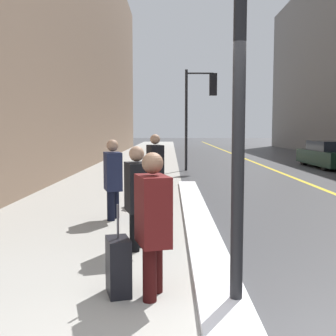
% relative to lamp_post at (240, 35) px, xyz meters
% --- Properties ---
extents(sidewalk_slab, '(4.00, 80.00, 0.01)m').
position_rel_lamp_post_xyz_m(sidewalk_slab, '(-2.27, 14.24, -2.55)').
color(sidewalk_slab, '#9E9B93').
rests_on(sidewalk_slab, ground).
extents(road_centre_stripe, '(0.16, 80.00, 0.00)m').
position_rel_lamp_post_xyz_m(road_centre_stripe, '(3.73, 14.24, -2.56)').
color(road_centre_stripe, gold).
rests_on(road_centre_stripe, ground).
extents(snow_bank_curb, '(0.51, 10.35, 0.10)m').
position_rel_lamp_post_xyz_m(snow_bank_curb, '(-0.12, 3.86, -2.51)').
color(snow_bank_curb, white).
rests_on(snow_bank_curb, ground).
extents(building_facade_left, '(6.00, 36.00, 12.50)m').
position_rel_lamp_post_xyz_m(building_facade_left, '(-7.27, 19.24, 3.69)').
color(building_facade_left, '#846B56').
rests_on(building_facade_left, ground).
extents(lamp_post, '(0.28, 0.28, 4.20)m').
position_rel_lamp_post_xyz_m(lamp_post, '(0.00, 0.00, 0.00)').
color(lamp_post, black).
rests_on(lamp_post, ground).
extents(traffic_light_near, '(1.31, 0.32, 4.14)m').
position_rel_lamp_post_xyz_m(traffic_light_near, '(0.68, 13.60, 0.44)').
color(traffic_light_near, black).
rests_on(traffic_light_near, ground).
extents(pedestrian_with_shoulder_bag, '(0.40, 0.71, 1.48)m').
position_rel_lamp_post_xyz_m(pedestrian_with_shoulder_bag, '(-0.81, 0.26, -1.74)').
color(pedestrian_with_shoulder_bag, '#340C0C').
rests_on(pedestrian_with_shoulder_bag, ground).
extents(pedestrian_nearside, '(0.40, 0.54, 1.47)m').
position_rel_lamp_post_xyz_m(pedestrian_nearside, '(-1.10, 1.95, -1.74)').
color(pedestrian_nearside, black).
rests_on(pedestrian_nearside, ground).
extents(pedestrian_in_glasses, '(0.41, 0.55, 1.52)m').
position_rel_lamp_post_xyz_m(pedestrian_in_glasses, '(-1.71, 3.93, -1.72)').
color(pedestrian_in_glasses, black).
rests_on(pedestrian_in_glasses, ground).
extents(pedestrian_trailing, '(0.43, 0.75, 1.60)m').
position_rel_lamp_post_xyz_m(pedestrian_trailing, '(-0.99, 5.85, -1.68)').
color(pedestrian_trailing, black).
rests_on(pedestrian_trailing, ground).
extents(parked_car_dark_green, '(1.86, 4.38, 1.19)m').
position_rel_lamp_post_xyz_m(parked_car_dark_green, '(6.57, 14.86, -1.99)').
color(parked_car_dark_green, black).
rests_on(parked_car_dark_green, ground).
extents(rolling_suitcase, '(0.31, 0.41, 0.95)m').
position_rel_lamp_post_xyz_m(rolling_suitcase, '(-1.16, 0.30, -2.26)').
color(rolling_suitcase, black).
rests_on(rolling_suitcase, ground).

